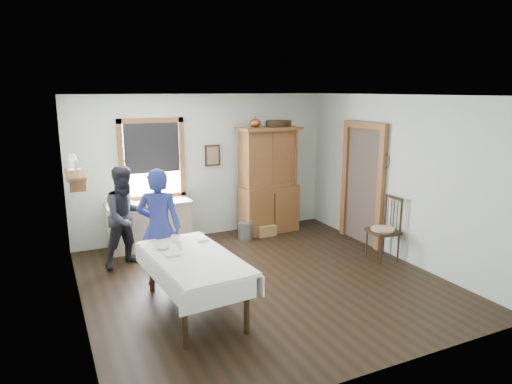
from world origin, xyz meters
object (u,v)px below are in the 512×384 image
wicker_basket (266,230)px  figure_dark (127,220)px  dining_table (194,283)px  work_counter (150,225)px  pail (246,231)px  spindle_chair (383,228)px  woman_blue (159,232)px  china_hutch (269,180)px

wicker_basket → figure_dark: 2.79m
dining_table → work_counter: bearing=89.5°
wicker_basket → pail: bearing=-178.8°
work_counter → spindle_chair: spindle_chair is taller
pail → figure_dark: size_ratio=0.21×
woman_blue → figure_dark: bearing=-48.0°
woman_blue → pail: bearing=-120.3°
work_counter → woman_blue: (-0.21, -1.65, 0.38)m
spindle_chair → woman_blue: bearing=174.7°
dining_table → spindle_chair: size_ratio=1.73×
spindle_chair → work_counter: bearing=150.5°
work_counter → wicker_basket: (2.18, -0.28, -0.31)m
spindle_chair → woman_blue: 3.64m
woman_blue → china_hutch: bearing=-123.1°
woman_blue → spindle_chair: bearing=-164.5°
dining_table → woman_blue: bearing=100.7°
china_hutch → dining_table: size_ratio=1.13×
work_counter → dining_table: size_ratio=0.79×
china_hutch → figure_dark: 2.95m
spindle_chair → pail: size_ratio=3.41×
work_counter → china_hutch: size_ratio=0.70×
china_hutch → figure_dark: size_ratio=1.39×
woman_blue → dining_table: bearing=125.6°
pail → wicker_basket: 0.44m
china_hutch → spindle_chair: 2.47m
dining_table → wicker_basket: bearing=47.1°
pail → wicker_basket: size_ratio=0.88×
work_counter → pail: 1.79m
dining_table → figure_dark: figure_dark is taller
pail → dining_table: bearing=-126.9°
work_counter → woman_blue: 1.70m
work_counter → figure_dark: (-0.50, -0.70, 0.33)m
work_counter → pail: bearing=-9.9°
pail → woman_blue: size_ratio=0.20×
dining_table → spindle_chair: (3.40, 0.41, 0.16)m
figure_dark → spindle_chair: bearing=-39.2°
china_hutch → woman_blue: 3.04m
woman_blue → figure_dark: 0.99m
china_hutch → wicker_basket: 0.98m
work_counter → wicker_basket: work_counter is taller
work_counter → wicker_basket: 2.22m
spindle_chair → woman_blue: woman_blue is taller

